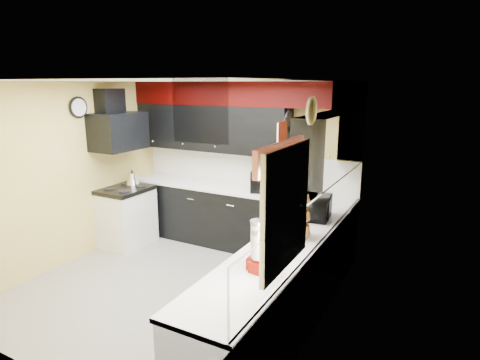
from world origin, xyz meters
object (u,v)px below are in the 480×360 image
(microwave, at_px, (316,207))
(utensil_crock, at_px, (305,190))
(toaster_oven, at_px, (269,181))
(knife_block, at_px, (297,188))
(kettle, at_px, (132,179))

(microwave, height_order, utensil_crock, microwave)
(toaster_oven, distance_m, knife_block, 0.43)
(microwave, distance_m, utensil_crock, 0.94)
(utensil_crock, distance_m, knife_block, 0.12)
(knife_block, bearing_deg, kettle, -145.40)
(utensil_crock, bearing_deg, microwave, -63.07)
(toaster_oven, relative_size, kettle, 2.54)
(microwave, xyz_separation_m, knife_block, (-0.55, 0.85, -0.03))
(toaster_oven, xyz_separation_m, utensil_crock, (0.54, 0.02, -0.06))
(microwave, relative_size, utensil_crock, 2.58)
(microwave, height_order, kettle, microwave)
(microwave, relative_size, kettle, 2.27)
(microwave, bearing_deg, utensil_crock, 17.39)
(microwave, distance_m, kettle, 3.09)
(toaster_oven, height_order, microwave, toaster_oven)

